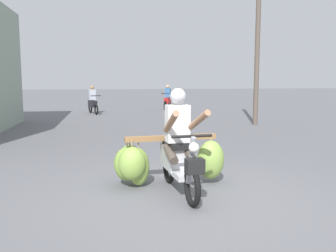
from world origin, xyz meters
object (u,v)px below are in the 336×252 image
object	(u,v)px
utility_pole	(257,42)
motorbike_distant_ahead_left	(168,99)
motorbike_distant_ahead_right	(93,102)
motorbike_main_loaded	(162,158)

from	to	relation	value
utility_pole	motorbike_distant_ahead_left	bearing A→B (deg)	104.71
motorbike_distant_ahead_left	motorbike_distant_ahead_right	xyz separation A→B (m)	(-4.15, -2.15, 0.00)
motorbike_main_loaded	motorbike_distant_ahead_left	size ratio (longest dim) A/B	1.21
motorbike_main_loaded	utility_pole	distance (m)	9.19
motorbike_distant_ahead_right	utility_pole	xyz separation A→B (m)	(6.19, -5.63, 2.50)
motorbike_distant_ahead_left	utility_pole	world-z (taller)	utility_pole
motorbike_distant_ahead_left	motorbike_distant_ahead_right	bearing A→B (deg)	-152.61
motorbike_main_loaded	utility_pole	xyz separation A→B (m)	(4.71, 7.46, 2.58)
motorbike_main_loaded	motorbike_distant_ahead_right	bearing A→B (deg)	96.47
motorbike_distant_ahead_left	utility_pole	xyz separation A→B (m)	(2.04, -7.78, 2.50)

